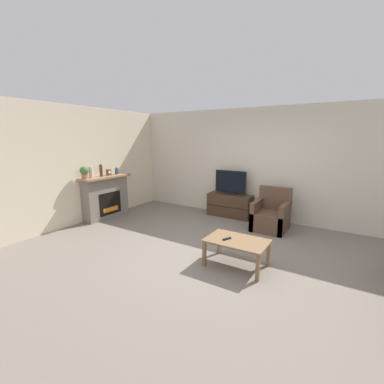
{
  "coord_description": "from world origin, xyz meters",
  "views": [
    {
      "loc": [
        1.81,
        -3.78,
        1.98
      ],
      "look_at": [
        -1.04,
        0.76,
        0.85
      ],
      "focal_mm": 24.0,
      "sensor_mm": 36.0,
      "label": 1
    }
  ],
  "objects_px": {
    "fireplace": "(106,196)",
    "mantel_vase_centre_left": "(101,171)",
    "mantel_vase_right": "(117,171)",
    "tv": "(230,183)",
    "mantel_vase_left": "(91,172)",
    "mantel_clock": "(109,172)",
    "remote": "(227,239)",
    "armchair": "(271,216)",
    "coffee_table": "(237,243)",
    "tv_stand": "(230,205)",
    "potted_plant": "(84,172)"
  },
  "relations": [
    {
      "from": "fireplace",
      "to": "mantel_vase_centre_left",
      "type": "xyz_separation_m",
      "value": [
        0.02,
        -0.1,
        0.67
      ]
    },
    {
      "from": "mantel_vase_left",
      "to": "coffee_table",
      "type": "xyz_separation_m",
      "value": [
        3.77,
        -0.24,
        -0.82
      ]
    },
    {
      "from": "tv_stand",
      "to": "coffee_table",
      "type": "bearing_deg",
      "value": -63.83
    },
    {
      "from": "tv",
      "to": "remote",
      "type": "relative_size",
      "value": 5.34
    },
    {
      "from": "fireplace",
      "to": "tv",
      "type": "distance_m",
      "value": 3.16
    },
    {
      "from": "tv",
      "to": "mantel_clock",
      "type": "bearing_deg",
      "value": -148.24
    },
    {
      "from": "mantel_vase_left",
      "to": "armchair",
      "type": "distance_m",
      "value": 4.23
    },
    {
      "from": "fireplace",
      "to": "mantel_clock",
      "type": "bearing_deg",
      "value": 82.39
    },
    {
      "from": "potted_plant",
      "to": "tv_stand",
      "type": "xyz_separation_m",
      "value": [
        2.6,
        2.3,
        -0.93
      ]
    },
    {
      "from": "mantel_vase_left",
      "to": "tv_stand",
      "type": "bearing_deg",
      "value": 39.37
    },
    {
      "from": "mantel_vase_centre_left",
      "to": "remote",
      "type": "distance_m",
      "value": 3.75
    },
    {
      "from": "mantel_clock",
      "to": "potted_plant",
      "type": "bearing_deg",
      "value": -90.06
    },
    {
      "from": "fireplace",
      "to": "potted_plant",
      "type": "distance_m",
      "value": 0.88
    },
    {
      "from": "fireplace",
      "to": "mantel_vase_right",
      "type": "distance_m",
      "value": 0.72
    },
    {
      "from": "mantel_vase_centre_left",
      "to": "coffee_table",
      "type": "height_order",
      "value": "mantel_vase_centre_left"
    },
    {
      "from": "mantel_vase_left",
      "to": "potted_plant",
      "type": "height_order",
      "value": "potted_plant"
    },
    {
      "from": "mantel_vase_centre_left",
      "to": "coffee_table",
      "type": "distance_m",
      "value": 3.89
    },
    {
      "from": "mantel_vase_left",
      "to": "coffee_table",
      "type": "distance_m",
      "value": 3.86
    },
    {
      "from": "fireplace",
      "to": "potted_plant",
      "type": "bearing_deg",
      "value": -88.28
    },
    {
      "from": "tv_stand",
      "to": "mantel_vase_centre_left",
      "type": "bearing_deg",
      "value": -144.72
    },
    {
      "from": "mantel_vase_left",
      "to": "mantel_vase_right",
      "type": "xyz_separation_m",
      "value": [
        0.0,
        0.78,
        -0.06
      ]
    },
    {
      "from": "mantel_vase_centre_left",
      "to": "armchair",
      "type": "height_order",
      "value": "mantel_vase_centre_left"
    },
    {
      "from": "mantel_clock",
      "to": "coffee_table",
      "type": "height_order",
      "value": "mantel_clock"
    },
    {
      "from": "armchair",
      "to": "fireplace",
      "type": "bearing_deg",
      "value": -160.55
    },
    {
      "from": "remote",
      "to": "tv_stand",
      "type": "bearing_deg",
      "value": 136.55
    },
    {
      "from": "mantel_vase_centre_left",
      "to": "remote",
      "type": "height_order",
      "value": "mantel_vase_centre_left"
    },
    {
      "from": "mantel_vase_centre_left",
      "to": "mantel_clock",
      "type": "distance_m",
      "value": 0.24
    },
    {
      "from": "mantel_clock",
      "to": "mantel_vase_left",
      "type": "bearing_deg",
      "value": -90.08
    },
    {
      "from": "fireplace",
      "to": "tv_stand",
      "type": "relative_size",
      "value": 1.16
    },
    {
      "from": "tv_stand",
      "to": "remote",
      "type": "xyz_separation_m",
      "value": [
        1.03,
        -2.44,
        0.15
      ]
    },
    {
      "from": "potted_plant",
      "to": "mantel_vase_left",
      "type": "bearing_deg",
      "value": 90.0
    },
    {
      "from": "tv",
      "to": "armchair",
      "type": "distance_m",
      "value": 1.35
    },
    {
      "from": "coffee_table",
      "to": "fireplace",
      "type": "bearing_deg",
      "value": 170.48
    },
    {
      "from": "tv_stand",
      "to": "tv",
      "type": "bearing_deg",
      "value": -90.0
    },
    {
      "from": "armchair",
      "to": "mantel_vase_centre_left",
      "type": "bearing_deg",
      "value": -159.16
    },
    {
      "from": "mantel_vase_centre_left",
      "to": "potted_plant",
      "type": "bearing_deg",
      "value": -90.0
    },
    {
      "from": "fireplace",
      "to": "potted_plant",
      "type": "xyz_separation_m",
      "value": [
        0.02,
        -0.55,
        0.68
      ]
    },
    {
      "from": "potted_plant",
      "to": "remote",
      "type": "distance_m",
      "value": 3.71
    },
    {
      "from": "mantel_vase_centre_left",
      "to": "coffee_table",
      "type": "relative_size",
      "value": 0.33
    },
    {
      "from": "mantel_vase_left",
      "to": "mantel_clock",
      "type": "distance_m",
      "value": 0.53
    },
    {
      "from": "armchair",
      "to": "remote",
      "type": "distance_m",
      "value": 2.04
    },
    {
      "from": "mantel_vase_left",
      "to": "mantel_vase_centre_left",
      "type": "bearing_deg",
      "value": 90.0
    },
    {
      "from": "mantel_vase_right",
      "to": "tv",
      "type": "relative_size",
      "value": 0.22
    },
    {
      "from": "armchair",
      "to": "coffee_table",
      "type": "bearing_deg",
      "value": -89.86
    },
    {
      "from": "mantel_vase_centre_left",
      "to": "mantel_vase_right",
      "type": "xyz_separation_m",
      "value": [
        0.0,
        0.49,
        -0.06
      ]
    },
    {
      "from": "mantel_vase_left",
      "to": "remote",
      "type": "relative_size",
      "value": 1.89
    },
    {
      "from": "mantel_vase_right",
      "to": "remote",
      "type": "xyz_separation_m",
      "value": [
        3.63,
        -1.09,
        -0.7
      ]
    },
    {
      "from": "mantel_vase_centre_left",
      "to": "tv_stand",
      "type": "xyz_separation_m",
      "value": [
        2.6,
        1.84,
        -0.92
      ]
    },
    {
      "from": "armchair",
      "to": "coffee_table",
      "type": "xyz_separation_m",
      "value": [
        0.0,
        -1.97,
        0.08
      ]
    },
    {
      "from": "mantel_vase_left",
      "to": "remote",
      "type": "bearing_deg",
      "value": -4.81
    }
  ]
}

